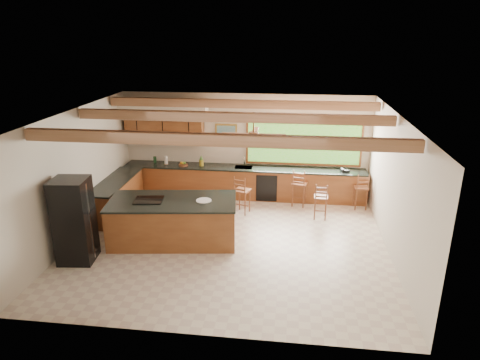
# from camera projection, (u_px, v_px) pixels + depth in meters

# --- Properties ---
(ground) EXTENTS (7.20, 7.20, 0.00)m
(ground) POSITION_uv_depth(u_px,v_px,m) (229.00, 242.00, 10.00)
(ground) COLOR beige
(ground) RESTS_ON ground
(room_shell) EXTENTS (7.27, 6.54, 3.02)m
(room_shell) POSITION_uv_depth(u_px,v_px,m) (225.00, 143.00, 9.90)
(room_shell) COLOR beige
(room_shell) RESTS_ON ground
(counter_run) EXTENTS (7.12, 3.10, 1.24)m
(counter_run) POSITION_uv_depth(u_px,v_px,m) (214.00, 185.00, 12.30)
(counter_run) COLOR brown
(counter_run) RESTS_ON ground
(island) EXTENTS (3.05, 1.72, 1.03)m
(island) POSITION_uv_depth(u_px,v_px,m) (173.00, 220.00, 9.94)
(island) COLOR brown
(island) RESTS_ON ground
(refrigerator) EXTENTS (0.78, 0.77, 1.84)m
(refrigerator) POSITION_uv_depth(u_px,v_px,m) (74.00, 221.00, 8.95)
(refrigerator) COLOR black
(refrigerator) RESTS_ON ground
(bar_stool_a) EXTENTS (0.48, 0.48, 1.07)m
(bar_stool_a) POSITION_uv_depth(u_px,v_px,m) (242.00, 192.00, 11.36)
(bar_stool_a) COLOR brown
(bar_stool_a) RESTS_ON ground
(bar_stool_b) EXTENTS (0.37, 0.37, 0.99)m
(bar_stool_b) POSITION_uv_depth(u_px,v_px,m) (321.00, 198.00, 11.04)
(bar_stool_b) COLOR brown
(bar_stool_b) RESTS_ON ground
(bar_stool_c) EXTENTS (0.46, 0.46, 1.09)m
(bar_stool_c) POSITION_uv_depth(u_px,v_px,m) (300.00, 184.00, 11.84)
(bar_stool_c) COLOR brown
(bar_stool_c) RESTS_ON ground
(bar_stool_d) EXTENTS (0.40, 0.40, 1.03)m
(bar_stool_d) POSITION_uv_depth(u_px,v_px,m) (361.00, 188.00, 11.66)
(bar_stool_d) COLOR brown
(bar_stool_d) RESTS_ON ground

